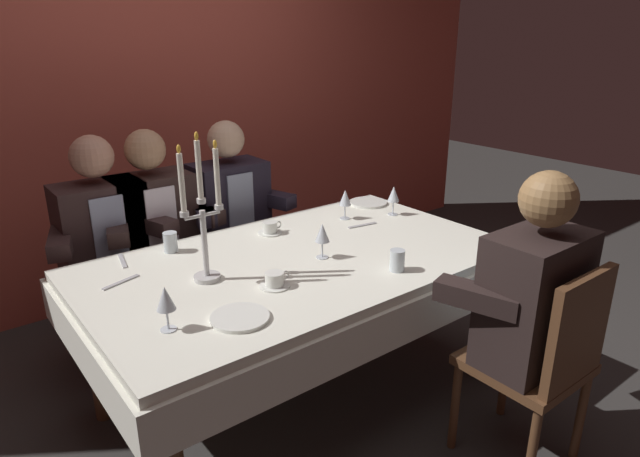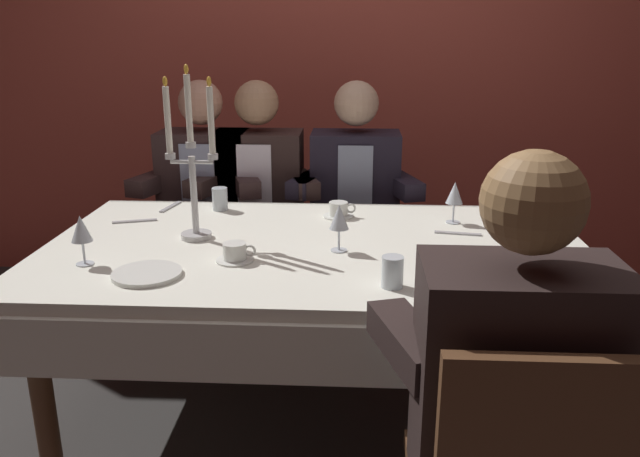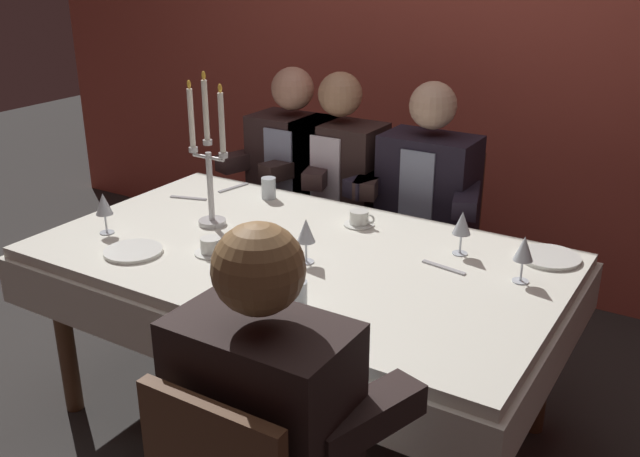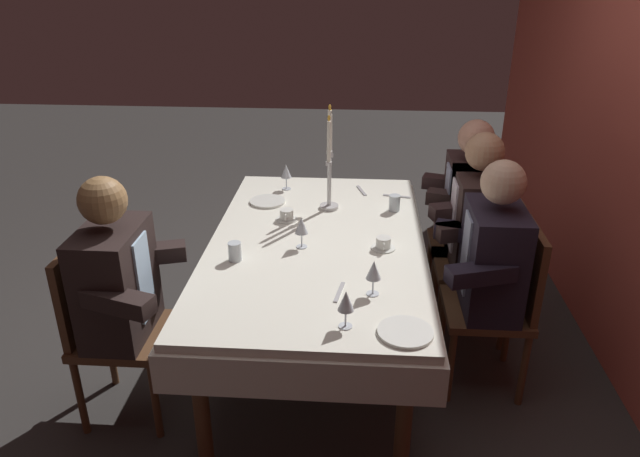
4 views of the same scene
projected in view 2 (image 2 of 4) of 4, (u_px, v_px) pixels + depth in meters
ground_plane at (316, 425)px, 2.44m from camera, size 12.00×12.00×0.00m
back_wall at (334, 51)px, 3.62m from camera, size 6.00×0.12×2.70m
dining_table at (316, 275)px, 2.25m from camera, size 1.94×1.14×0.74m
candelabra at (192, 169)px, 2.20m from camera, size 0.19×0.11×0.61m
dinner_plate_0 at (147, 274)px, 1.93m from camera, size 0.21×0.21×0.01m
dinner_plate_1 at (520, 213)px, 2.56m from camera, size 0.22×0.22×0.01m
wine_glass_0 at (339, 218)px, 2.11m from camera, size 0.07×0.07×0.16m
wine_glass_1 at (530, 202)px, 2.31m from camera, size 0.07×0.07×0.16m
wine_glass_2 at (455, 194)px, 2.43m from camera, size 0.07×0.07×0.16m
wine_glass_3 at (81, 230)px, 1.99m from camera, size 0.07×0.07×0.16m
water_tumbler_0 at (392, 272)px, 1.83m from camera, size 0.06×0.06×0.09m
water_tumbler_1 at (220, 199)px, 2.63m from camera, size 0.06×0.06×0.09m
coffee_cup_0 at (235, 253)px, 2.05m from camera, size 0.13×0.12×0.06m
coffee_cup_1 at (339, 210)px, 2.53m from camera, size 0.13×0.12×0.06m
spoon_0 at (458, 233)px, 2.32m from camera, size 0.17×0.05×0.01m
fork_1 at (135, 221)px, 2.47m from camera, size 0.17×0.07×0.01m
fork_2 at (171, 207)px, 2.68m from camera, size 0.05×0.17×0.01m
seated_diner_0 at (205, 185)px, 3.09m from camera, size 0.63×0.48×1.24m
seated_diner_1 at (259, 185)px, 3.08m from camera, size 0.63×0.48×1.24m
seated_diner_2 at (355, 187)px, 3.05m from camera, size 0.63×0.48×1.24m
seated_diner_3 at (515, 383)px, 1.35m from camera, size 0.63×0.48×1.24m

